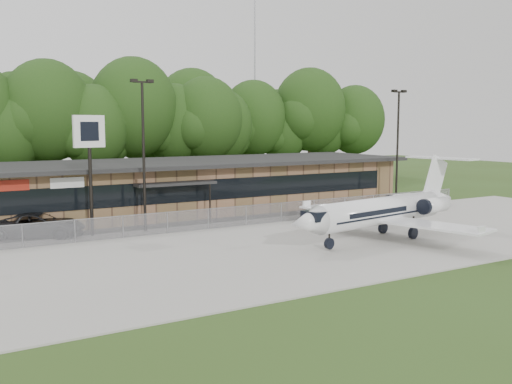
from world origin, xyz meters
TOP-DOWN VIEW (x-y plane):
  - ground at (0.00, 0.00)m, footprint 160.00×160.00m
  - apron at (0.00, 8.00)m, footprint 64.00×18.00m
  - parking_lot at (0.00, 19.50)m, footprint 50.00×9.00m
  - terminal at (-0.00, 23.94)m, footprint 41.00×11.65m
  - fence at (0.00, 15.00)m, footprint 46.00×0.04m
  - treeline at (0.00, 42.00)m, footprint 72.00×12.00m
  - radio_mast at (22.00, 48.00)m, footprint 0.20×0.20m
  - light_pole_mid at (-5.00, 16.50)m, footprint 1.55×0.30m
  - light_pole_right at (18.00, 16.50)m, footprint 1.55×0.30m
  - business_jet at (7.17, 6.34)m, footprint 15.30×13.71m
  - suv at (-11.56, 18.21)m, footprint 6.36×4.85m
  - pole_sign at (-8.49, 16.80)m, footprint 2.07×0.54m

SIDE VIEW (x-z plane):
  - ground at x=0.00m, z-range 0.00..0.00m
  - parking_lot at x=0.00m, z-range 0.00..0.06m
  - apron at x=0.00m, z-range 0.00..0.08m
  - fence at x=0.00m, z-range 0.02..1.54m
  - suv at x=-11.56m, z-range 0.00..1.61m
  - business_jet at x=7.17m, z-range -0.73..4.42m
  - terminal at x=0.00m, z-range 0.03..4.33m
  - light_pole_mid at x=-5.00m, z-range 0.86..11.09m
  - light_pole_right at x=18.00m, z-range 0.86..11.09m
  - pole_sign at x=-8.49m, z-range 2.08..9.95m
  - treeline at x=0.00m, z-range 0.00..15.00m
  - radio_mast at x=22.00m, z-range 0.00..25.00m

